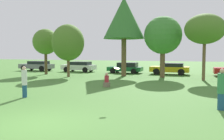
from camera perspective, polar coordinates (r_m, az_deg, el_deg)
ground_plane at (r=8.56m, az=-17.87°, el=-12.18°), size 120.00×120.00×0.00m
person_thrower at (r=13.52m, az=-20.06°, el=-2.58°), size 0.28×0.28×1.65m
person_catcher at (r=10.95m, az=24.56°, el=-4.18°), size 0.35×0.35×1.72m
frisbee at (r=10.88m, az=1.10°, el=0.40°), size 0.26×0.26×0.12m
bystander_sitting at (r=16.59m, az=-1.27°, el=-2.64°), size 0.40×0.33×0.99m
tree_0 at (r=26.97m, az=-15.48°, el=6.43°), size 2.73×2.73×4.89m
tree_1 at (r=23.82m, az=-10.38°, el=6.40°), size 3.14×3.14×5.09m
tree_2 at (r=24.30m, az=2.85°, el=12.13°), size 4.08×4.08×7.82m
tree_3 at (r=23.39m, az=11.96°, el=7.99°), size 3.55×3.55×5.77m
tree_4 at (r=21.88m, az=21.14°, el=9.00°), size 3.34×3.34×5.61m
parked_car_grey at (r=32.61m, az=-17.38°, el=1.04°), size 4.46×1.85×1.25m
parked_car_white at (r=29.77m, az=-7.79°, el=0.86°), size 4.12×1.89×1.24m
parked_car_green at (r=27.68m, az=3.30°, el=0.56°), size 3.96×1.91×1.21m
parked_car_yellow at (r=26.69m, az=13.64°, el=0.40°), size 4.12×2.10×1.22m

